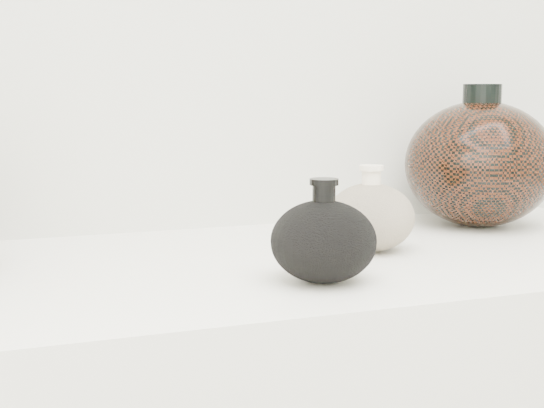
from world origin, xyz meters
name	(u,v)px	position (x,y,z in m)	size (l,w,h in m)	color
black_gourd_vase	(323,241)	(-0.01, 0.82, 0.95)	(0.14, 0.14, 0.12)	black
cream_gourd_vase	(371,216)	(0.12, 0.95, 0.95)	(0.14, 0.14, 0.12)	beige
right_round_pot	(479,163)	(0.37, 1.07, 1.00)	(0.30, 0.30, 0.22)	black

